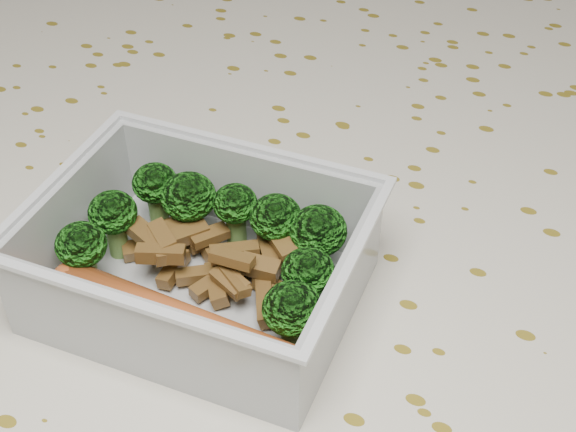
% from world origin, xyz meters
% --- Properties ---
extents(dining_table, '(1.40, 0.90, 0.75)m').
position_xyz_m(dining_table, '(0.00, 0.00, 0.67)').
color(dining_table, brown).
rests_on(dining_table, ground).
extents(tablecloth, '(1.46, 0.96, 0.19)m').
position_xyz_m(tablecloth, '(0.00, 0.00, 0.72)').
color(tablecloth, beige).
rests_on(tablecloth, dining_table).
extents(lunch_container, '(0.16, 0.13, 0.06)m').
position_xyz_m(lunch_container, '(-0.02, -0.04, 0.78)').
color(lunch_container, silver).
rests_on(lunch_container, tablecloth).
extents(broccoli_florets, '(0.14, 0.08, 0.04)m').
position_xyz_m(broccoli_florets, '(-0.01, -0.02, 0.79)').
color(broccoli_florets, '#608C3F').
rests_on(broccoli_florets, lunch_container).
extents(meat_pile, '(0.10, 0.06, 0.03)m').
position_xyz_m(meat_pile, '(-0.02, -0.03, 0.77)').
color(meat_pile, brown).
rests_on(meat_pile, lunch_container).
extents(sausage, '(0.14, 0.03, 0.02)m').
position_xyz_m(sausage, '(-0.01, -0.08, 0.77)').
color(sausage, '#AC4D20').
rests_on(sausage, lunch_container).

